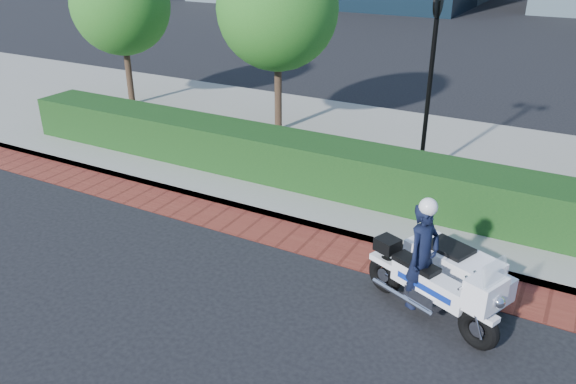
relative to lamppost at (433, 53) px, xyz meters
The scene contains 8 objects.
ground 6.07m from the lamppost, 100.89° to the right, with size 120.00×120.00×0.00m, color black.
brick_strip 4.84m from the lamppost, 105.12° to the right, with size 60.00×1.00×0.01m, color maroon.
sidewalk 3.16m from the lamppost, 141.34° to the left, with size 60.00×8.00×0.15m, color gray.
hedge_main 2.98m from the lamppost, 122.01° to the right, with size 18.00×1.20×1.00m, color black.
lamppost is the anchor object (origin of this frame).
tree_a 10.09m from the lamppost, behind, with size 3.00×3.00×4.58m.
tree_b 4.71m from the lamppost, 163.89° to the left, with size 3.20×3.20×4.89m.
police_motorcycle 5.32m from the lamppost, 70.27° to the right, with size 2.24×2.09×1.91m.
Camera 1 is at (4.07, -6.67, 5.27)m, focal length 35.00 mm.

